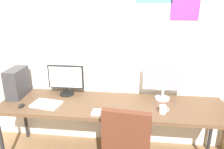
{
  "coord_description": "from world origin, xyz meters",
  "views": [
    {
      "loc": [
        0.27,
        -1.74,
        1.93
      ],
      "look_at": [
        0.0,
        0.65,
        1.09
      ],
      "focal_mm": 36.03,
      "sensor_mm": 36.0,
      "label": 1
    }
  ],
  "objects_px": {
    "pc_tower": "(17,83)",
    "computer_mouse": "(21,106)",
    "laptop_closed": "(46,104)",
    "desk": "(112,108)",
    "monitor_right": "(164,81)",
    "keyboard_main": "(109,113)",
    "coffee_mug": "(163,109)",
    "monitor_left": "(66,79)"
  },
  "relations": [
    {
      "from": "pc_tower",
      "to": "computer_mouse",
      "type": "bearing_deg",
      "value": -57.3
    },
    {
      "from": "computer_mouse",
      "to": "laptop_closed",
      "type": "height_order",
      "value": "computer_mouse"
    },
    {
      "from": "desk",
      "to": "pc_tower",
      "type": "relative_size",
      "value": 7.34
    },
    {
      "from": "monitor_right",
      "to": "keyboard_main",
      "type": "height_order",
      "value": "monitor_right"
    },
    {
      "from": "coffee_mug",
      "to": "desk",
      "type": "bearing_deg",
      "value": 165.52
    },
    {
      "from": "monitor_left",
      "to": "coffee_mug",
      "type": "distance_m",
      "value": 1.24
    },
    {
      "from": "keyboard_main",
      "to": "laptop_closed",
      "type": "relative_size",
      "value": 1.15
    },
    {
      "from": "pc_tower",
      "to": "laptop_closed",
      "type": "relative_size",
      "value": 1.12
    },
    {
      "from": "pc_tower",
      "to": "laptop_closed",
      "type": "height_order",
      "value": "pc_tower"
    },
    {
      "from": "pc_tower",
      "to": "computer_mouse",
      "type": "distance_m",
      "value": 0.37
    },
    {
      "from": "monitor_right",
      "to": "laptop_closed",
      "type": "relative_size",
      "value": 1.51
    },
    {
      "from": "coffee_mug",
      "to": "monitor_right",
      "type": "bearing_deg",
      "value": 85.67
    },
    {
      "from": "monitor_right",
      "to": "coffee_mug",
      "type": "relative_size",
      "value": 4.55
    },
    {
      "from": "computer_mouse",
      "to": "laptop_closed",
      "type": "xyz_separation_m",
      "value": [
        0.26,
        0.07,
        -0.0
      ]
    },
    {
      "from": "monitor_right",
      "to": "coffee_mug",
      "type": "xyz_separation_m",
      "value": [
        -0.03,
        -0.36,
        -0.19
      ]
    },
    {
      "from": "pc_tower",
      "to": "computer_mouse",
      "type": "height_order",
      "value": "pc_tower"
    },
    {
      "from": "computer_mouse",
      "to": "keyboard_main",
      "type": "bearing_deg",
      "value": -2.72
    },
    {
      "from": "pc_tower",
      "to": "coffee_mug",
      "type": "height_order",
      "value": "pc_tower"
    },
    {
      "from": "desk",
      "to": "monitor_right",
      "type": "xyz_separation_m",
      "value": [
        0.6,
        0.21,
        0.29
      ]
    },
    {
      "from": "computer_mouse",
      "to": "laptop_closed",
      "type": "bearing_deg",
      "value": 15.25
    },
    {
      "from": "monitor_right",
      "to": "coffee_mug",
      "type": "distance_m",
      "value": 0.41
    },
    {
      "from": "desk",
      "to": "monitor_right",
      "type": "distance_m",
      "value": 0.7
    },
    {
      "from": "laptop_closed",
      "to": "coffee_mug",
      "type": "height_order",
      "value": "coffee_mug"
    },
    {
      "from": "keyboard_main",
      "to": "computer_mouse",
      "type": "bearing_deg",
      "value": 177.28
    },
    {
      "from": "laptop_closed",
      "to": "computer_mouse",
      "type": "bearing_deg",
      "value": -154.85
    },
    {
      "from": "desk",
      "to": "coffee_mug",
      "type": "bearing_deg",
      "value": -14.48
    },
    {
      "from": "desk",
      "to": "monitor_left",
      "type": "relative_size",
      "value": 5.84
    },
    {
      "from": "desk",
      "to": "monitor_left",
      "type": "bearing_deg",
      "value": 160.52
    },
    {
      "from": "desk",
      "to": "keyboard_main",
      "type": "xyz_separation_m",
      "value": [
        0.0,
        -0.23,
        0.06
      ]
    },
    {
      "from": "monitor_right",
      "to": "pc_tower",
      "type": "distance_m",
      "value": 1.8
    },
    {
      "from": "desk",
      "to": "pc_tower",
      "type": "distance_m",
      "value": 1.22
    },
    {
      "from": "keyboard_main",
      "to": "laptop_closed",
      "type": "height_order",
      "value": "laptop_closed"
    },
    {
      "from": "desk",
      "to": "pc_tower",
      "type": "xyz_separation_m",
      "value": [
        -1.19,
        0.1,
        0.22
      ]
    },
    {
      "from": "pc_tower",
      "to": "coffee_mug",
      "type": "distance_m",
      "value": 1.79
    },
    {
      "from": "coffee_mug",
      "to": "laptop_closed",
      "type": "bearing_deg",
      "value": 178.35
    },
    {
      "from": "pc_tower",
      "to": "coffee_mug",
      "type": "xyz_separation_m",
      "value": [
        1.76,
        -0.25,
        -0.13
      ]
    },
    {
      "from": "monitor_left",
      "to": "pc_tower",
      "type": "distance_m",
      "value": 0.6
    },
    {
      "from": "desk",
      "to": "monitor_right",
      "type": "bearing_deg",
      "value": 19.48
    },
    {
      "from": "laptop_closed",
      "to": "coffee_mug",
      "type": "bearing_deg",
      "value": 8.25
    },
    {
      "from": "monitor_right",
      "to": "pc_tower",
      "type": "bearing_deg",
      "value": -176.42
    },
    {
      "from": "desk",
      "to": "laptop_closed",
      "type": "distance_m",
      "value": 0.76
    },
    {
      "from": "computer_mouse",
      "to": "monitor_right",
      "type": "bearing_deg",
      "value": 13.76
    }
  ]
}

